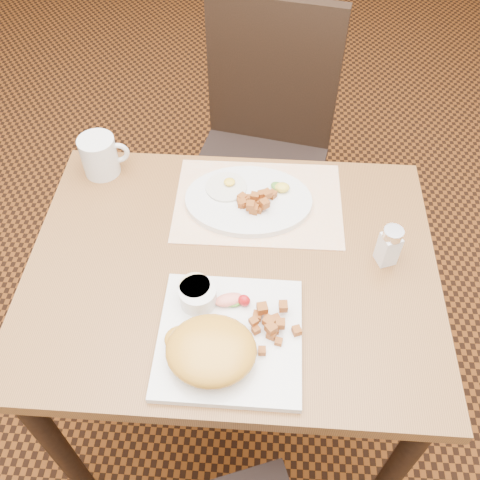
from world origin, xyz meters
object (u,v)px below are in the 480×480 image
plate_oval (248,200)px  coffee_mug (100,156)px  table (232,292)px  salt_shaker (389,245)px  chair_far (263,142)px  plate_square (230,338)px

plate_oval → coffee_mug: coffee_mug is taller
table → salt_shaker: (0.34, 0.03, 0.16)m
chair_far → plate_oval: 0.53m
plate_oval → coffee_mug: (-0.37, 0.09, 0.04)m
table → chair_far: chair_far is taller
chair_far → salt_shaker: bearing=125.1°
plate_square → plate_oval: size_ratio=0.92×
table → chair_far: bearing=85.9°
chair_far → salt_shaker: (0.29, -0.64, 0.26)m
chair_far → salt_shaker: chair_far is taller
salt_shaker → coffee_mug: coffee_mug is taller
chair_far → plate_square: size_ratio=3.46×
plate_oval → salt_shaker: bearing=-26.1°
table → plate_square: plate_square is taller
salt_shaker → coffee_mug: bearing=160.5°
plate_square → coffee_mug: bearing=127.8°
chair_far → coffee_mug: 0.62m
table → salt_shaker: size_ratio=9.00×
plate_square → coffee_mug: 0.59m
plate_square → plate_oval: plate_oval is taller
chair_far → coffee_mug: chair_far is taller
plate_square → coffee_mug: size_ratio=2.34×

